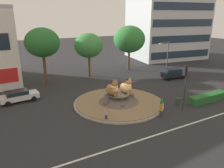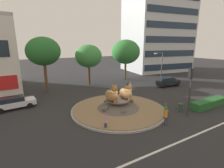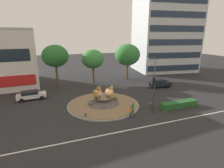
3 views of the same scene
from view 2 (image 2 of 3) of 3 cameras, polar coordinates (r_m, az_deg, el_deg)
name	(u,v)px [view 2 (image 2 of 3)]	position (r m, az deg, el deg)	size (l,w,h in m)	color
ground_plane	(118,110)	(19.61, 2.15, -8.92)	(160.00, 160.00, 0.00)	#28282B
lane_centreline	(173,145)	(14.24, 20.32, -19.12)	(112.00, 0.20, 0.01)	silver
roundabout_island	(118,106)	(19.46, 2.17, -7.74)	(10.90, 10.90, 1.28)	gray
cat_statue_tabby	(112,95)	(18.38, 0.06, -3.70)	(1.52, 2.20, 2.08)	#9E703D
cat_statue_calico	(126,93)	(19.21, 5.00, -2.98)	(1.41, 2.26, 2.07)	tan
traffic_light_mast	(190,82)	(18.49, 25.35, 0.62)	(0.71, 0.60, 5.16)	#2D2D33
office_tower	(157,28)	(51.11, 15.40, 18.34)	(18.26, 15.00, 24.28)	silver
clipped_hedge_strip	(209,103)	(23.67, 30.64, -5.71)	(5.89, 1.20, 0.90)	#235B28
broadleaf_tree_behind_island	(89,56)	(30.89, -8.15, 9.52)	(4.89, 4.89, 7.49)	brown
second_tree_near_tower	(126,52)	(35.55, 4.76, 11.03)	(5.98, 5.98, 8.50)	brown
third_tree_left	(43,51)	(27.75, -22.68, 10.37)	(5.12, 5.12, 8.65)	brown
streetlight_arm	(161,66)	(31.18, 16.54, 6.03)	(2.46, 0.71, 6.19)	#4C4C51
pedestrian_pink_shirt	(106,121)	(15.01, -2.24, -12.83)	(0.33, 0.33, 1.57)	#33384C
pedestrian_green_shirt	(165,111)	(17.58, 17.98, -8.94)	(0.30, 0.30, 1.78)	#33384C
pedestrian_orange_shirt	(166,116)	(16.70, 18.18, -10.46)	(0.32, 0.32, 1.67)	#33384C
sedan_on_far_lane	(168,82)	(31.77, 18.76, 0.79)	(4.52, 2.35, 1.66)	black
hatchback_near_shophouse	(14,102)	(22.90, -30.88, -5.50)	(4.69, 2.33, 1.45)	silver
litter_bin	(180,107)	(20.65, 22.64, -7.48)	(0.56, 0.56, 0.90)	#2D4233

